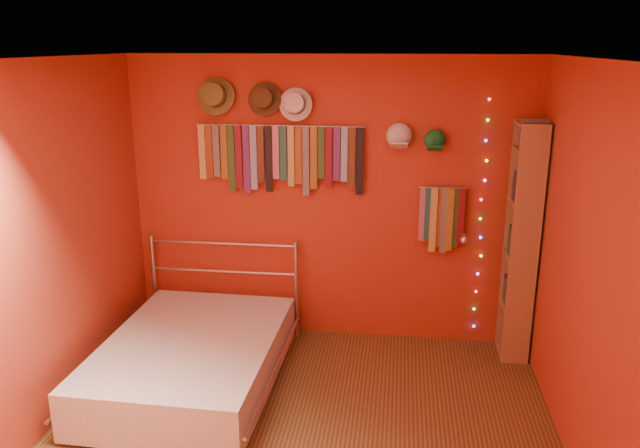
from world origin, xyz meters
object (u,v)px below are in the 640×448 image
at_px(reading_lamp, 464,239).
at_px(bookshelf, 527,242).
at_px(tie_rack, 280,155).
at_px(bed, 192,360).

distance_m(reading_lamp, bookshelf, 0.51).
bearing_deg(reading_lamp, bookshelf, 1.74).
distance_m(tie_rack, bookshelf, 2.18).
xyz_separation_m(tie_rack, bookshelf, (2.08, -0.16, -0.65)).
height_order(tie_rack, reading_lamp, tie_rack).
xyz_separation_m(tie_rack, bed, (-0.53, -0.99, -1.45)).
bearing_deg(bookshelf, tie_rack, 175.73).
bearing_deg(bookshelf, reading_lamp, -178.26).
bearing_deg(bed, tie_rack, 62.99).
bearing_deg(bookshelf, bed, -162.33).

